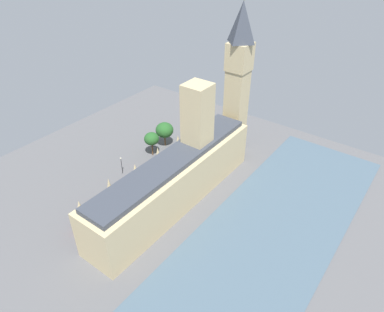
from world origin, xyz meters
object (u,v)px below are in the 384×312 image
object	(u,v)px
parliament_building	(177,175)
car_yellow_cab_far_end	(122,188)
plane_tree_under_trees	(165,130)
plane_tree_corner	(152,139)
pedestrian_opposite_hall	(164,183)
double_decker_bus_trailing	(154,171)
car_blue_leading	(178,153)
clock_tower	(238,80)
street_lamp_midblock	(121,163)
pedestrian_near_tower	(146,196)
double_decker_bus_kerbside	(89,214)

from	to	relation	value
parliament_building	car_yellow_cab_far_end	xyz separation A→B (m)	(17.55, 8.25, -8.73)
plane_tree_under_trees	plane_tree_corner	world-z (taller)	plane_tree_under_trees
car_yellow_cab_far_end	plane_tree_under_trees	world-z (taller)	plane_tree_under_trees
pedestrian_opposite_hall	plane_tree_under_trees	xyz separation A→B (m)	(16.22, -19.90, 6.47)
plane_tree_corner	double_decker_bus_trailing	bearing A→B (deg)	134.83
car_blue_leading	pedestrian_opposite_hall	xyz separation A→B (m)	(-7.50, 17.29, -0.22)
clock_tower	plane_tree_under_trees	size ratio (longest dim) A/B	5.55
plane_tree_corner	street_lamp_midblock	distance (m)	15.90
double_decker_bus_trailing	car_yellow_cab_far_end	distance (m)	13.02
parliament_building	car_yellow_cab_far_end	size ratio (longest dim) A/B	15.83
pedestrian_near_tower	parliament_building	bearing A→B (deg)	163.00
plane_tree_under_trees	street_lamp_midblock	bearing A→B (deg)	90.12
clock_tower	plane_tree_corner	xyz separation A→B (m)	(23.07, 22.14, -22.01)
pedestrian_opposite_hall	plane_tree_corner	xyz separation A→B (m)	(15.63, -11.65, 6.59)
pedestrian_opposite_hall	clock_tower	bearing A→B (deg)	-84.39
car_yellow_cab_far_end	plane_tree_corner	xyz separation A→B (m)	(6.64, -22.57, 6.38)
pedestrian_opposite_hall	street_lamp_midblock	distance (m)	17.15
double_decker_bus_kerbside	pedestrian_near_tower	xyz separation A→B (m)	(-6.35, -18.44, -1.90)
double_decker_bus_trailing	pedestrian_near_tower	distance (m)	11.74
parliament_building	double_decker_bus_trailing	bearing A→B (deg)	-16.53
car_blue_leading	double_decker_bus_trailing	bearing A→B (deg)	100.36
double_decker_bus_trailing	double_decker_bus_kerbside	distance (m)	28.65
pedestrian_near_tower	street_lamp_midblock	distance (m)	17.24
parliament_building	pedestrian_near_tower	world-z (taller)	parliament_building
double_decker_bus_trailing	street_lamp_midblock	xyz separation A→B (m)	(10.61, 5.55, 2.10)
car_yellow_cab_far_end	pedestrian_near_tower	size ratio (longest dim) A/B	2.60
double_decker_bus_kerbside	plane_tree_under_trees	world-z (taller)	plane_tree_under_trees
parliament_building	plane_tree_under_trees	distance (m)	33.61
parliament_building	double_decker_bus_kerbside	size ratio (longest dim) A/B	6.35
car_blue_leading	plane_tree_corner	distance (m)	11.77
parliament_building	pedestrian_opposite_hall	xyz separation A→B (m)	(8.56, -2.68, -8.95)
parliament_building	car_blue_leading	size ratio (longest dim) A/B	14.64
pedestrian_near_tower	plane_tree_corner	xyz separation A→B (m)	(15.58, -20.33, 6.53)
parliament_building	clock_tower	bearing A→B (deg)	-88.24
plane_tree_corner	street_lamp_midblock	world-z (taller)	plane_tree_corner
double_decker_bus_kerbside	car_blue_leading	bearing A→B (deg)	89.70
clock_tower	plane_tree_corner	world-z (taller)	clock_tower
double_decker_bus_kerbside	plane_tree_corner	distance (m)	40.13
parliament_building	double_decker_bus_kerbside	distance (m)	29.51
pedestrian_opposite_hall	plane_tree_under_trees	world-z (taller)	plane_tree_under_trees
double_decker_bus_kerbside	street_lamp_midblock	xyz separation A→B (m)	(9.76, -23.09, 2.10)
parliament_building	street_lamp_midblock	size ratio (longest dim) A/B	9.77
car_yellow_cab_far_end	double_decker_bus_trailing	bearing A→B (deg)	-104.23
double_decker_bus_trailing	double_decker_bus_kerbside	size ratio (longest dim) A/B	1.00
clock_tower	plane_tree_under_trees	world-z (taller)	clock_tower
parliament_building	pedestrian_opposite_hall	bearing A→B (deg)	-17.37
car_yellow_cab_far_end	plane_tree_corner	distance (m)	24.38
car_blue_leading	clock_tower	bearing A→B (deg)	-128.83
plane_tree_under_trees	street_lamp_midblock	size ratio (longest dim) A/B	1.48
car_yellow_cab_far_end	pedestrian_near_tower	xyz separation A→B (m)	(-8.93, -2.24, -0.15)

